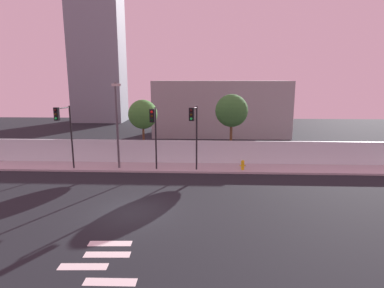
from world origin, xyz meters
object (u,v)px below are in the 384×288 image
traffic_light_left (154,126)px  street_lamp_curbside (117,118)px  traffic_light_right (64,124)px  traffic_light_center (194,125)px  roadside_tree_leftmost (143,115)px  roadside_tree_midleft (232,111)px  fire_hydrant (243,165)px

traffic_light_left → street_lamp_curbside: street_lamp_curbside is taller
traffic_light_left → traffic_light_right: 6.43m
traffic_light_center → traffic_light_right: (-9.25, -0.11, 0.01)m
roadside_tree_leftmost → roadside_tree_midleft: 7.16m
traffic_light_center → traffic_light_right: 9.25m
traffic_light_right → roadside_tree_leftmost: (4.98, 3.59, 0.32)m
traffic_light_left → traffic_light_center: (2.83, 0.04, 0.07)m
traffic_light_left → traffic_light_center: traffic_light_center is taller
traffic_light_center → street_lamp_curbside: street_lamp_curbside is taller
fire_hydrant → roadside_tree_midleft: roadside_tree_midleft is taller
traffic_light_center → roadside_tree_leftmost: size_ratio=0.92×
traffic_light_center → street_lamp_curbside: size_ratio=0.74×
traffic_light_center → fire_hydrant: traffic_light_center is taller
traffic_light_left → traffic_light_right: traffic_light_right is taller
traffic_light_left → street_lamp_curbside: size_ratio=0.72×
traffic_light_right → traffic_light_left: bearing=0.7°
traffic_light_right → fire_hydrant: traffic_light_right is taller
street_lamp_curbside → roadside_tree_midleft: 8.96m
street_lamp_curbside → roadside_tree_midleft: bearing=18.9°
roadside_tree_leftmost → roadside_tree_midleft: roadside_tree_midleft is taller
traffic_light_center → roadside_tree_midleft: 4.56m
roadside_tree_leftmost → roadside_tree_midleft: bearing=0.0°
roadside_tree_midleft → traffic_light_center: bearing=-129.6°
traffic_light_center → fire_hydrant: size_ratio=6.51×
traffic_light_center → roadside_tree_leftmost: bearing=140.9°
fire_hydrant → roadside_tree_leftmost: size_ratio=0.14×
traffic_light_left → traffic_light_center: bearing=0.7°
traffic_light_left → traffic_light_right: (-6.43, -0.08, 0.08)m
street_lamp_curbside → fire_hydrant: bearing=1.2°
traffic_light_left → roadside_tree_midleft: (5.71, 3.51, 0.72)m
traffic_light_center → street_lamp_curbside: 5.64m
traffic_light_right → roadside_tree_leftmost: size_ratio=0.92×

